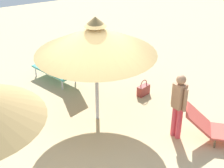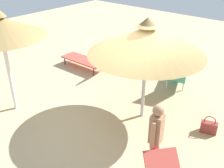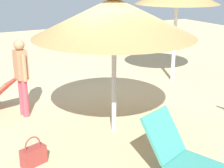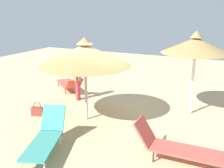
% 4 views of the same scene
% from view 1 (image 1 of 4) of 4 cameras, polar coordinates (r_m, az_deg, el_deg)
% --- Properties ---
extents(ground, '(24.00, 24.00, 0.10)m').
position_cam_1_polar(ground, '(8.11, -2.71, -9.11)').
color(ground, tan).
extents(parasol_umbrella_near_left, '(2.83, 2.83, 2.66)m').
position_cam_1_polar(parasol_umbrella_near_left, '(7.72, -2.75, 7.41)').
color(parasol_umbrella_near_left, '#B2B2B7').
rests_on(parasol_umbrella_near_left, ground).
extents(lounge_chair_center, '(1.24, 1.99, 0.96)m').
position_cam_1_polar(lounge_chair_center, '(10.24, -8.61, 2.32)').
color(lounge_chair_center, teal).
rests_on(lounge_chair_center, ground).
extents(person_standing_far_left, '(0.26, 0.43, 1.61)m').
position_cam_1_polar(person_standing_far_left, '(7.74, 11.11, -3.19)').
color(person_standing_far_left, '#D83F4C').
rests_on(person_standing_far_left, ground).
extents(handbag, '(0.42, 0.28, 0.48)m').
position_cam_1_polar(handbag, '(9.66, 5.29, -0.97)').
color(handbag, maroon).
rests_on(handbag, ground).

